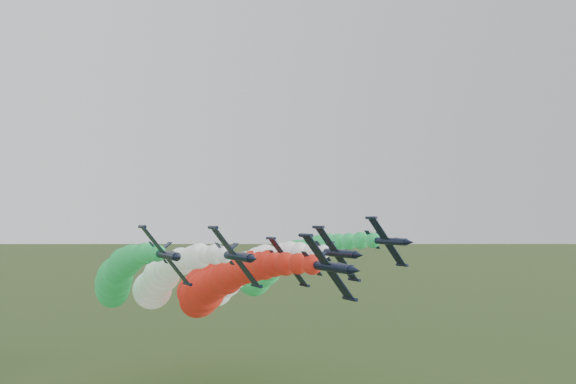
% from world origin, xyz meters
% --- Properties ---
extents(jet_lead, '(15.25, 80.21, 22.22)m').
position_xyz_m(jet_lead, '(6.99, 36.65, 28.83)').
color(jet_lead, black).
rests_on(jet_lead, ground).
extents(jet_inner_left, '(15.07, 80.03, 22.04)m').
position_xyz_m(jet_inner_left, '(-0.81, 48.71, 29.87)').
color(jet_inner_left, black).
rests_on(jet_inner_left, ground).
extents(jet_inner_right, '(15.80, 80.76, 22.77)m').
position_xyz_m(jet_inner_right, '(16.87, 49.12, 29.72)').
color(jet_inner_right, black).
rests_on(jet_inner_right, ground).
extents(jet_outer_left, '(15.12, 80.08, 22.09)m').
position_xyz_m(jet_outer_left, '(-9.28, 54.19, 30.22)').
color(jet_outer_left, black).
rests_on(jet_outer_left, ground).
extents(jet_outer_right, '(15.93, 80.89, 22.90)m').
position_xyz_m(jet_outer_right, '(30.66, 53.79, 31.10)').
color(jet_outer_right, black).
rests_on(jet_outer_right, ground).
extents(jet_trail, '(15.72, 80.67, 22.69)m').
position_xyz_m(jet_trail, '(15.00, 61.25, 27.74)').
color(jet_trail, black).
rests_on(jet_trail, ground).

